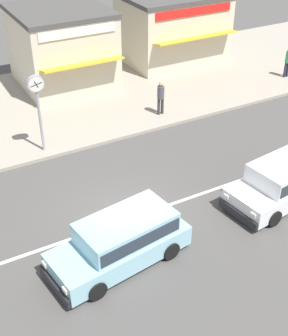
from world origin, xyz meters
name	(u,v)px	position (x,y,z in m)	size (l,w,h in m)	color
ground_plane	(126,220)	(0.00, 0.00, 0.00)	(160.00, 160.00, 0.00)	#4C4947
lane_centre_stripe	(126,220)	(0.00, 0.00, 0.00)	(50.40, 0.14, 0.01)	silver
kerb_strip	(35,107)	(0.00, 10.12, 0.07)	(68.00, 10.00, 0.15)	#9E9384
minivan_pale_blue_1	(122,239)	(-0.96, -1.67, 0.84)	(4.69, 2.36, 1.56)	#93C6D6
minivan_white_3	(284,179)	(5.63, -1.65, 0.84)	(4.51, 2.32, 1.56)	white
street_clock	(37,95)	(-1.00, 5.74, 2.70)	(0.69, 0.22, 3.38)	#9E9EA3
pedestrian_near_clock	(161,95)	(5.11, 6.28, 1.13)	(0.34, 0.34, 1.67)	#333338
pedestrian_by_shop	(288,60)	(13.82, 6.89, 1.15)	(0.34, 0.34, 1.71)	#232838
shopfront_corner_warung	(173,27)	(9.60, 12.51, 2.14)	(5.92, 5.17, 3.96)	beige
shopfront_mid_block	(62,47)	(2.40, 12.13, 2.20)	(4.73, 5.91, 4.10)	beige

